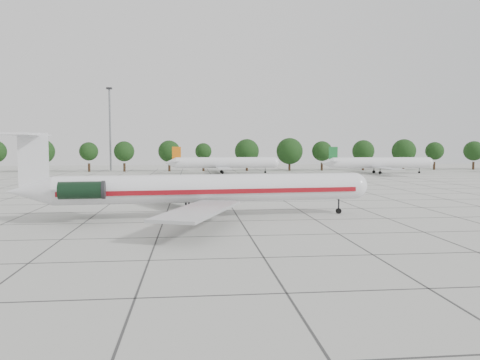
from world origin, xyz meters
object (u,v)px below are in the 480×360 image
(main_airliner, at_px, (193,188))
(bg_airliner_c, at_px, (225,163))
(floodlight_mast, at_px, (110,124))
(bg_airliner_d, at_px, (380,163))

(main_airliner, distance_m, bg_airliner_c, 79.12)
(bg_airliner_c, bearing_deg, floodlight_mast, 151.14)
(bg_airliner_d, height_order, floodlight_mast, floodlight_mast)
(bg_airliner_c, xyz_separation_m, floodlight_mast, (-34.10, 18.80, 11.37))
(bg_airliner_d, bearing_deg, main_airliner, -125.14)
(floodlight_mast, bearing_deg, bg_airliner_d, -17.54)
(main_airliner, height_order, floodlight_mast, floodlight_mast)
(bg_airliner_d, bearing_deg, bg_airliner_c, 172.74)
(main_airliner, xyz_separation_m, bg_airliner_d, (51.52, 73.19, -0.33))
(bg_airliner_c, xyz_separation_m, bg_airliner_d, (42.47, -5.41, 0.00))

